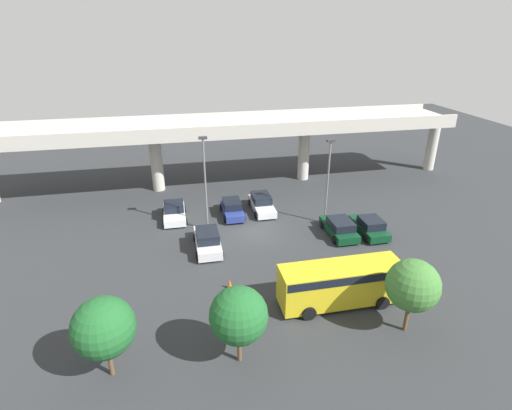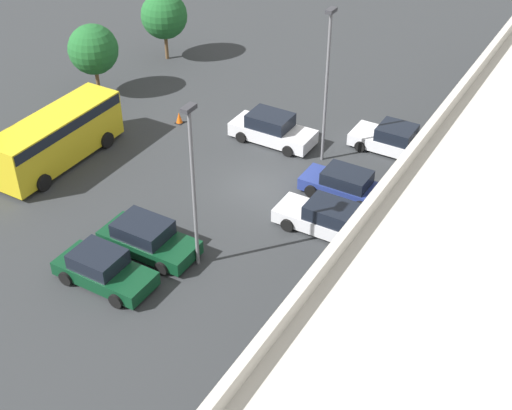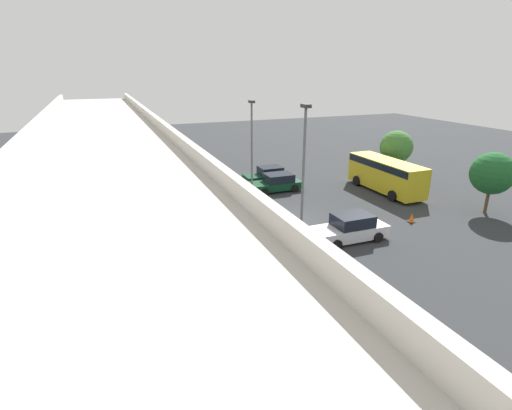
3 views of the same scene
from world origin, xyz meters
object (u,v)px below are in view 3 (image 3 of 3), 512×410
Objects in this scene: parked_car_2 at (247,226)px; tree_front_right at (396,147)px; parked_car_3 at (226,211)px; traffic_cone at (412,218)px; parked_car_1 at (350,228)px; lamp_post_near_aisle at (304,167)px; parked_car_5 at (268,175)px; shuttle_bus at (386,173)px; parked_car_0 at (277,263)px; lamp_post_mid_lot at (252,141)px; tree_front_centre at (492,173)px; parked_car_4 at (276,183)px.

tree_front_right is at bearing 23.05° from parked_car_2.
parked_car_3 reaches higher than traffic_cone.
parked_car_1 is 0.57× the size of lamp_post_near_aisle.
parked_car_5 is 0.56× the size of shuttle_bus.
tree_front_right reaches higher than shuttle_bus.
parked_car_0 is at bearing 68.33° from parked_car_5.
tree_front_centre is at bearing -125.63° from lamp_post_mid_lot.
parked_car_5 is at bearing -91.58° from parked_car_1.
parked_car_0 is at bearing 124.28° from shuttle_bus.
lamp_post_near_aisle reaches higher than parked_car_0.
parked_car_3 reaches higher than parked_car_2.
parked_car_4 is (8.59, -5.95, 0.01)m from parked_car_2.
tree_front_centre is at bearing -16.44° from parked_car_3.
parked_car_0 reaches higher than parked_car_2.
parked_car_2 is at bearing -26.82° from parked_car_1.
traffic_cone is (-10.23, -8.30, -4.35)m from lamp_post_mid_lot.
lamp_post_near_aisle is 1.79× the size of tree_front_right.
tree_front_right is at bearing 14.01° from parked_car_3.
parked_car_4 is (14.10, -6.32, 0.02)m from parked_car_0.
tree_front_centre is (-10.70, -14.93, -1.59)m from lamp_post_mid_lot.
parked_car_1 is 16.41m from tree_front_right.
shuttle_bus is 0.94× the size of lamp_post_near_aisle.
tree_front_right is at bearing -138.80° from parked_car_1.
tree_front_centre is at bearing 138.25° from parked_car_4.
shuttle_bus reaches higher than parked_car_1.
parked_car_1 is at bearing -26.82° from parked_car_2.
traffic_cone is (-9.74, 6.36, -2.92)m from tree_front_right.
lamp_post_near_aisle is at bearing 44.58° from parked_car_0.
parked_car_3 reaches higher than parked_car_5.
parked_car_4 is at bearing -90.24° from parked_car_1.
parked_car_1 is 5.93m from traffic_cone.
parked_car_5 is at bearing 52.91° from shuttle_bus.
parked_car_0 is 5.53m from parked_car_2.
parked_car_4 is at bearing -81.14° from lamp_post_mid_lot.
parked_car_1 is at bearing -95.63° from lamp_post_near_aisle.
tree_front_centre is at bearing -7.77° from parked_car_2.
lamp_post_near_aisle is 15.96m from tree_front_centre.
parked_car_5 is at bearing 22.26° from traffic_cone.
parked_car_1 is 1.12× the size of parked_car_2.
parked_car_2 is 0.97× the size of parked_car_5.
parked_car_1 is 1.05× the size of tree_front_centre.
parked_car_2 is 0.54× the size of shuttle_bus.
lamp_post_near_aisle is at bearing 121.37° from shuttle_bus.
tree_front_centre reaches higher than parked_car_0.
tree_front_centre reaches higher than parked_car_4.
parked_car_4 is (11.57, -0.05, -0.06)m from parked_car_1.
parked_car_2 is 11.92m from traffic_cone.
parked_car_4 is at bearing 48.25° from tree_front_centre.
parked_car_5 is 0.94× the size of tree_front_right.
lamp_post_mid_lot reaches higher than tree_front_centre.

